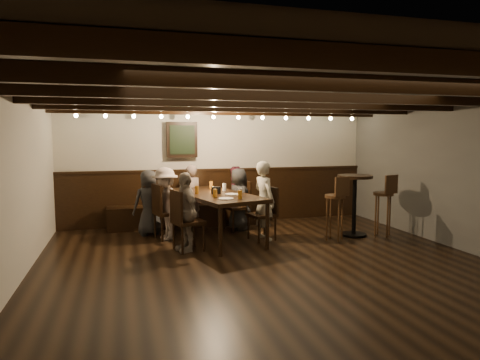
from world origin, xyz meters
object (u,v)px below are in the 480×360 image
object	(u,v)px
chair_right_near	(237,215)
chair_right_far	(263,224)
person_bench_left	(149,203)
dining_table	(215,197)
bar_stool_right	(383,213)
bar_stool_left	(335,216)
chair_left_near	(167,222)
person_bench_right	(234,196)
person_left_near	(165,203)
person_right_near	(239,199)
high_top_table	(355,196)
person_right_far	(264,201)
person_left_far	(185,212)
chair_left_far	(187,232)
person_bench_centre	(191,197)

from	to	relation	value
chair_right_near	chair_right_far	size ratio (longest dim) A/B	1.02
chair_right_far	person_bench_left	world-z (taller)	person_bench_left
dining_table	bar_stool_right	bearing A→B (deg)	-25.58
bar_stool_left	chair_left_near	bearing A→B (deg)	148.06
chair_right_near	person_bench_left	world-z (taller)	person_bench_left
dining_table	person_bench_right	xyz separation A→B (m)	(0.64, 1.10, -0.15)
person_left_near	dining_table	bearing A→B (deg)	59.04
person_left_near	person_right_near	distance (m)	1.50
person_bench_left	chair_left_near	bearing A→B (deg)	111.71
person_left_near	high_top_table	world-z (taller)	person_left_near
person_left_near	bar_stool_left	world-z (taller)	person_left_near
person_right_far	high_top_table	bearing A→B (deg)	-110.78
chair_right_far	person_left_far	size ratio (longest dim) A/B	0.74
chair_right_far	person_right_near	distance (m)	0.95
person_bench_right	person_right_far	xyz separation A→B (m)	(0.20, -1.34, 0.09)
high_top_table	person_left_near	bearing A→B (deg)	168.77
person_bench_right	chair_left_near	bearing A→B (deg)	15.52
chair_left_far	chair_right_far	size ratio (longest dim) A/B	1.05
chair_right_far	person_right_far	distance (m)	0.41
bar_stool_left	high_top_table	bearing A→B (deg)	7.81
dining_table	person_bench_right	size ratio (longest dim) A/B	1.96
bar_stool_left	chair_left_far	bearing A→B (deg)	165.11
chair_left_near	person_right_near	distance (m)	1.50
chair_left_near	chair_left_far	bearing A→B (deg)	0.01
person_bench_right	bar_stool_right	distance (m)	2.92
person_bench_left	person_left_near	world-z (taller)	person_left_near
dining_table	person_right_near	xyz separation A→B (m)	(0.61, 0.63, -0.15)
chair_right_near	person_bench_right	size ratio (longest dim) A/B	0.79
high_top_table	bar_stool_left	size ratio (longest dim) A/B	0.99
person_right_far	chair_right_far	bearing A→B (deg)	90.00
person_bench_right	person_left_far	xyz separation A→B (m)	(-1.25, -1.73, 0.03)
bar_stool_left	person_bench_centre	bearing A→B (deg)	129.62
person_bench_left	person_bench_centre	bearing A→B (deg)	-170.54
chair_left_far	chair_right_far	xyz separation A→B (m)	(1.39, 0.37, -0.02)
person_bench_centre	chair_right_far	bearing A→B (deg)	115.63
person_right_far	bar_stool_left	size ratio (longest dim) A/B	1.23
person_bench_centre	person_left_far	bearing A→B (deg)	63.43
person_bench_right	person_right_near	distance (m)	0.47
high_top_table	dining_table	bearing A→B (deg)	170.48
person_bench_right	high_top_table	bearing A→B (deg)	126.23
chair_right_near	person_left_far	world-z (taller)	person_left_far
chair_right_far	person_bench_centre	distance (m)	1.70
person_bench_left	person_right_near	distance (m)	1.71
dining_table	chair_right_near	distance (m)	0.97
chair_left_far	high_top_table	bearing A→B (deg)	78.89
dining_table	high_top_table	world-z (taller)	high_top_table
person_left_near	person_right_far	bearing A→B (deg)	59.04
bar_stool_right	chair_right_near	bearing A→B (deg)	137.77
chair_right_near	chair_right_far	distance (m)	0.90
person_left_far	high_top_table	bearing A→B (deg)	78.99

